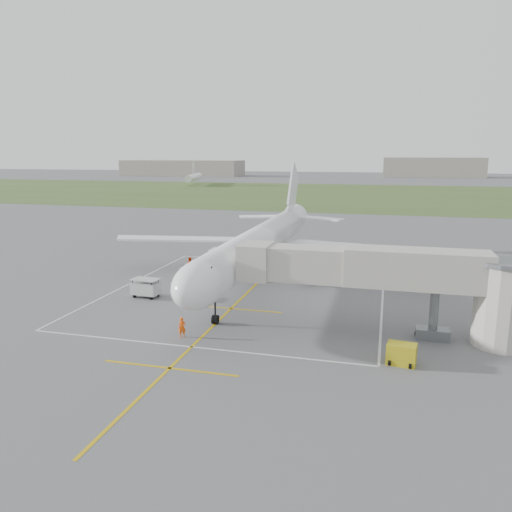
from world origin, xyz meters
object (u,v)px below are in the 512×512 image
(airliner, at_px, (259,244))
(ramp_worker_wing, at_px, (190,265))
(jet_bridge, at_px, (406,280))
(ramp_worker_nose, at_px, (182,327))
(baggage_cart, at_px, (146,288))
(gpu_unit, at_px, (401,354))

(airliner, bearing_deg, ramp_worker_wing, 168.06)
(airliner, bearing_deg, jet_bridge, -42.19)
(airliner, height_order, ramp_worker_nose, airliner)
(baggage_cart, relative_size, ramp_worker_nose, 1.79)
(baggage_cart, height_order, ramp_worker_wing, ramp_worker_wing)
(jet_bridge, xyz_separation_m, ramp_worker_wing, (-25.11, 16.24, -3.76))
(ramp_worker_wing, bearing_deg, gpu_unit, 166.63)
(gpu_unit, bearing_deg, jet_bridge, 96.00)
(jet_bridge, xyz_separation_m, gpu_unit, (-0.22, -5.67, -4.01))
(airliner, xyz_separation_m, ramp_worker_wing, (-9.39, 1.99, -3.41))
(ramp_worker_nose, height_order, ramp_worker_wing, ramp_worker_wing)
(gpu_unit, bearing_deg, ramp_worker_wing, 146.91)
(jet_bridge, bearing_deg, airliner, 137.81)
(jet_bridge, xyz_separation_m, ramp_worker_nose, (-17.25, -4.69, -3.92))
(baggage_cart, bearing_deg, jet_bridge, -5.39)
(jet_bridge, distance_m, baggage_cart, 26.16)
(gpu_unit, height_order, baggage_cart, baggage_cart)
(gpu_unit, relative_size, ramp_worker_wing, 1.10)
(jet_bridge, relative_size, ramp_worker_nose, 14.22)
(ramp_worker_wing, bearing_deg, baggage_cart, 116.51)
(ramp_worker_nose, relative_size, ramp_worker_wing, 0.84)
(gpu_unit, relative_size, ramp_worker_nose, 1.31)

